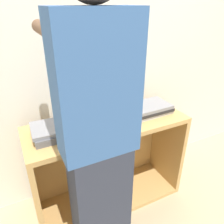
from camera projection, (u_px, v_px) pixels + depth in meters
ground_plane at (120, 217)px, 1.81m from camera, size 12.00×12.00×0.00m
wall_back at (89, 58)px, 1.72m from camera, size 8.00×0.05×2.40m
cart at (105, 159)px, 1.87m from camera, size 1.24×0.46×0.79m
laptop_open at (105, 114)px, 1.66m from camera, size 0.34×0.31×0.23m
laptop_stack_left at (58, 130)px, 1.48m from camera, size 0.35×0.24×0.07m
laptop_stack_right at (149, 108)px, 1.77m from camera, size 0.35×0.24×0.07m
person at (98, 141)px, 1.17m from camera, size 0.40×0.54×1.83m
inventory_tag at (60, 128)px, 1.41m from camera, size 0.06×0.02×0.01m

